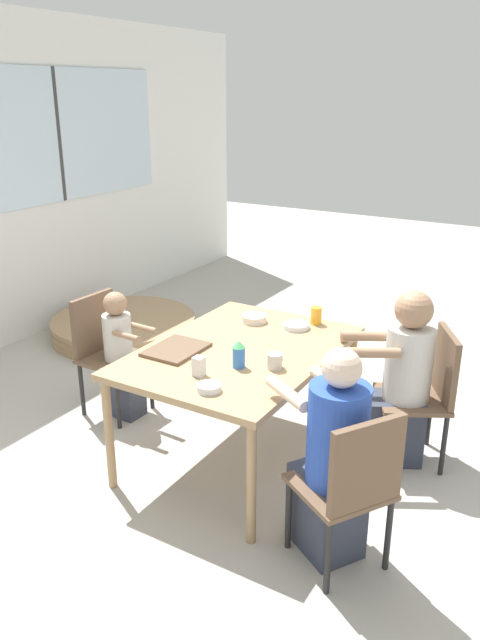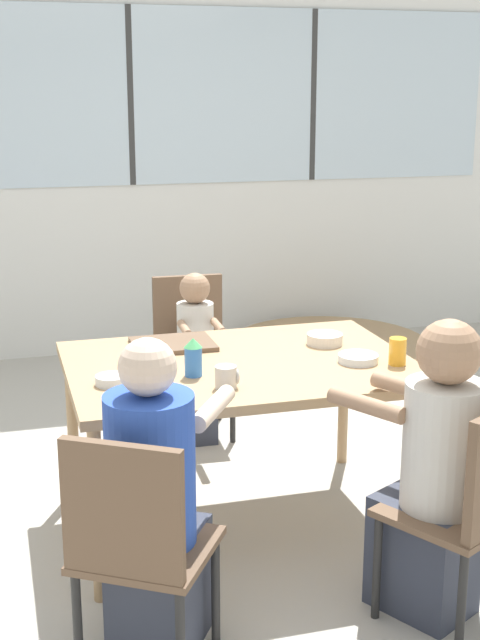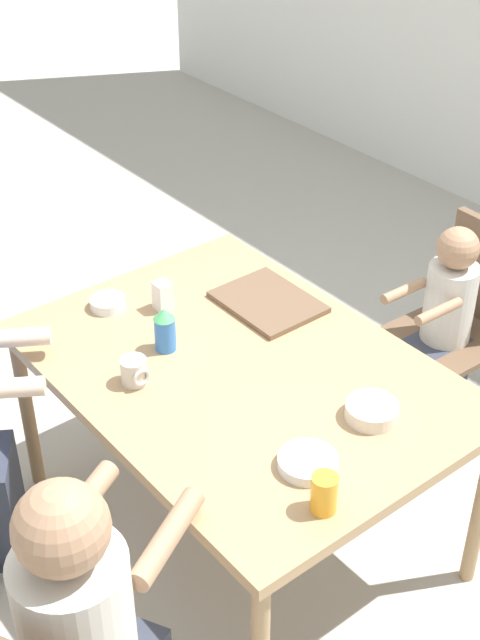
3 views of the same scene
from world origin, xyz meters
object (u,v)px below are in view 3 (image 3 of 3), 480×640
(chair_for_toddler, at_px, (470,310))
(person_toddler, at_px, (440,338))
(bowl_white_shallow, at_px, (108,303))
(bowl_cereal, at_px, (308,462))
(juice_glass, at_px, (324,493))
(milk_carton_small, at_px, (162,296))
(coffee_mug, at_px, (134,371))
(sippy_cup, at_px, (165,329))
(bowl_fruit, at_px, (372,411))

(chair_for_toddler, distance_m, person_toddler, 0.17)
(bowl_white_shallow, height_order, bowl_cereal, bowl_white_shallow)
(juice_glass, xyz_separation_m, milk_carton_small, (-1.04, 0.21, -0.00))
(person_toddler, distance_m, coffee_mug, 1.33)
(sippy_cup, height_order, bowl_fruit, sippy_cup)
(juice_glass, height_order, milk_carton_small, juice_glass)
(person_toddler, height_order, juice_glass, person_toddler)
(bowl_fruit, bearing_deg, coffee_mug, -141.58)
(milk_carton_small, height_order, bowl_fruit, milk_carton_small)
(bowl_cereal, distance_m, bowl_fruit, 0.29)
(sippy_cup, bearing_deg, bowl_white_shallow, -176.58)
(bowl_white_shallow, relative_size, bowl_fruit, 0.78)
(coffee_mug, height_order, bowl_cereal, coffee_mug)
(person_toddler, xyz_separation_m, sippy_cup, (-0.26, -1.10, 0.38))
(bowl_cereal, bearing_deg, bowl_fruit, 97.54)
(milk_carton_small, bearing_deg, person_toddler, 64.53)
(bowl_white_shallow, relative_size, bowl_cereal, 0.74)
(person_toddler, bearing_deg, bowl_cereal, 113.58)
(juice_glass, bearing_deg, bowl_fruit, 116.45)
(coffee_mug, relative_size, bowl_fruit, 0.56)
(coffee_mug, xyz_separation_m, milk_carton_small, (-0.29, 0.30, 0.01))
(chair_for_toddler, distance_m, bowl_cereal, 1.36)
(chair_for_toddler, height_order, milk_carton_small, chair_for_toddler)
(person_toddler, bearing_deg, chair_for_toddler, -90.00)
(coffee_mug, distance_m, bowl_fruit, 0.73)
(chair_for_toddler, xyz_separation_m, bowl_white_shallow, (-0.60, -1.27, 0.24))
(coffee_mug, bearing_deg, bowl_fruit, 38.42)
(coffee_mug, distance_m, juice_glass, 0.76)
(juice_glass, distance_m, bowl_white_shallow, 1.17)
(sippy_cup, distance_m, milk_carton_small, 0.24)
(milk_carton_small, relative_size, bowl_cereal, 0.64)
(bowl_fruit, bearing_deg, bowl_cereal, -82.46)
(chair_for_toddler, bearing_deg, person_toddler, 90.00)
(coffee_mug, relative_size, sippy_cup, 0.57)
(milk_carton_small, bearing_deg, juice_glass, -11.27)
(juice_glass, height_order, bowl_cereal, juice_glass)
(bowl_cereal, bearing_deg, person_toddler, 111.45)
(person_toddler, xyz_separation_m, bowl_cereal, (0.44, -1.11, 0.31))
(person_toddler, relative_size, coffee_mug, 10.08)
(milk_carton_small, xyz_separation_m, bowl_cereal, (0.90, -0.13, -0.04))
(bowl_white_shallow, height_order, bowl_fruit, bowl_fruit)
(person_toddler, xyz_separation_m, milk_carton_small, (-0.46, -0.97, 0.35))
(bowl_fruit, bearing_deg, chair_for_toddler, 111.87)
(chair_for_toddler, xyz_separation_m, milk_carton_small, (-0.47, -1.13, 0.28))
(chair_for_toddler, relative_size, milk_carton_small, 7.92)
(chair_for_toddler, distance_m, bowl_fruit, 1.08)
(coffee_mug, height_order, juice_glass, juice_glass)
(sippy_cup, distance_m, juice_glass, 0.84)
(milk_carton_small, distance_m, bowl_fruit, 0.88)
(sippy_cup, distance_m, bowl_white_shallow, 0.33)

